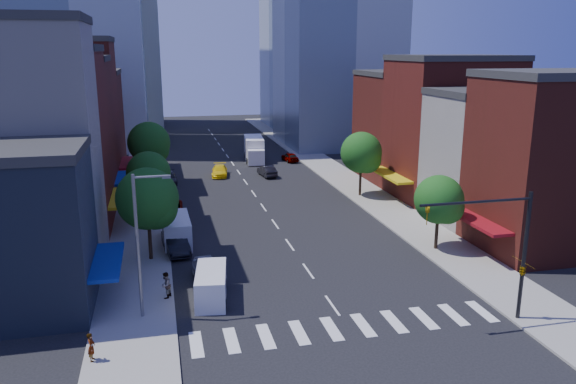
# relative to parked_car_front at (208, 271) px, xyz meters

# --- Properties ---
(ground) EXTENTS (220.00, 220.00, 0.00)m
(ground) POSITION_rel_parked_car_front_xyz_m (7.50, -5.85, -0.79)
(ground) COLOR black
(ground) RESTS_ON ground
(sidewalk_left) EXTENTS (5.00, 120.00, 0.15)m
(sidewalk_left) POSITION_rel_parked_car_front_xyz_m (-5.00, 34.15, -0.71)
(sidewalk_left) COLOR gray
(sidewalk_left) RESTS_ON ground
(sidewalk_right) EXTENTS (5.00, 120.00, 0.15)m
(sidewalk_right) POSITION_rel_parked_car_front_xyz_m (20.00, 34.15, -0.71)
(sidewalk_right) COLOR gray
(sidewalk_right) RESTS_ON ground
(crosswalk) EXTENTS (19.00, 3.00, 0.01)m
(crosswalk) POSITION_rel_parked_car_front_xyz_m (7.50, -8.85, -0.78)
(crosswalk) COLOR silver
(crosswalk) RESTS_ON ground
(bldg_left_1) EXTENTS (12.00, 8.00, 18.00)m
(bldg_left_1) POSITION_rel_parked_car_front_xyz_m (-13.50, 6.15, 8.21)
(bldg_left_1) COLOR beige
(bldg_left_1) RESTS_ON ground
(bldg_left_2) EXTENTS (12.00, 9.00, 16.00)m
(bldg_left_2) POSITION_rel_parked_car_front_xyz_m (-13.50, 14.65, 7.21)
(bldg_left_2) COLOR #5C1C15
(bldg_left_2) RESTS_ON ground
(bldg_left_3) EXTENTS (12.00, 8.00, 15.00)m
(bldg_left_3) POSITION_rel_parked_car_front_xyz_m (-13.50, 23.15, 6.71)
(bldg_left_3) COLOR #551E15
(bldg_left_3) RESTS_ON ground
(bldg_left_4) EXTENTS (12.00, 9.00, 17.00)m
(bldg_left_4) POSITION_rel_parked_car_front_xyz_m (-13.50, 31.65, 7.71)
(bldg_left_4) COLOR #5C1C15
(bldg_left_4) RESTS_ON ground
(bldg_left_5) EXTENTS (12.00, 10.00, 13.00)m
(bldg_left_5) POSITION_rel_parked_car_front_xyz_m (-13.50, 41.15, 5.71)
(bldg_left_5) COLOR #551E15
(bldg_left_5) RESTS_ON ground
(bldg_right_0) EXTENTS (12.00, 9.00, 14.00)m
(bldg_right_0) POSITION_rel_parked_car_front_xyz_m (28.50, 0.65, 6.21)
(bldg_right_0) COLOR #551E15
(bldg_right_0) RESTS_ON ground
(bldg_right_1) EXTENTS (12.00, 8.00, 12.00)m
(bldg_right_1) POSITION_rel_parked_car_front_xyz_m (28.50, 9.15, 5.21)
(bldg_right_1) COLOR beige
(bldg_right_1) RESTS_ON ground
(bldg_right_2) EXTENTS (12.00, 10.00, 15.00)m
(bldg_right_2) POSITION_rel_parked_car_front_xyz_m (28.50, 18.15, 6.71)
(bldg_right_2) COLOR #5C1C15
(bldg_right_2) RESTS_ON ground
(bldg_right_3) EXTENTS (12.00, 10.00, 13.00)m
(bldg_right_3) POSITION_rel_parked_car_front_xyz_m (28.50, 28.15, 5.71)
(bldg_right_3) COLOR #551E15
(bldg_right_3) RESTS_ON ground
(traffic_signal) EXTENTS (7.24, 2.24, 8.00)m
(traffic_signal) POSITION_rel_parked_car_front_xyz_m (17.44, -10.35, 3.37)
(traffic_signal) COLOR black
(traffic_signal) RESTS_ON sidewalk_right
(streetlight) EXTENTS (2.25, 0.25, 9.00)m
(streetlight) POSITION_rel_parked_car_front_xyz_m (-4.31, -4.85, 4.49)
(streetlight) COLOR slate
(streetlight) RESTS_ON sidewalk_left
(tree_left_near) EXTENTS (4.80, 4.80, 7.30)m
(tree_left_near) POSITION_rel_parked_car_front_xyz_m (-3.85, 5.07, 4.08)
(tree_left_near) COLOR black
(tree_left_near) RESTS_ON sidewalk_left
(tree_left_mid) EXTENTS (4.20, 4.20, 6.65)m
(tree_left_mid) POSITION_rel_parked_car_front_xyz_m (-3.85, 16.07, 3.74)
(tree_left_mid) COLOR black
(tree_left_mid) RESTS_ON sidewalk_left
(tree_left_far) EXTENTS (5.00, 5.00, 7.75)m
(tree_left_far) POSITION_rel_parked_car_front_xyz_m (-3.85, 30.07, 4.42)
(tree_left_far) COLOR black
(tree_left_far) RESTS_ON sidewalk_left
(tree_right_near) EXTENTS (4.00, 4.00, 6.20)m
(tree_right_near) POSITION_rel_parked_car_front_xyz_m (19.15, 2.07, 3.40)
(tree_right_near) COLOR black
(tree_right_near) RESTS_ON sidewalk_right
(tree_right_far) EXTENTS (4.60, 4.60, 7.20)m
(tree_right_far) POSITION_rel_parked_car_front_xyz_m (19.15, 20.07, 4.08)
(tree_right_far) COLOR black
(tree_right_far) RESTS_ON sidewalk_right
(parked_car_front) EXTENTS (2.23, 4.75, 1.57)m
(parked_car_front) POSITION_rel_parked_car_front_xyz_m (0.00, 0.00, 0.00)
(parked_car_front) COLOR #BBBCC1
(parked_car_front) RESTS_ON ground
(parked_car_second) EXTENTS (2.33, 5.08, 1.62)m
(parked_car_second) POSITION_rel_parked_car_front_xyz_m (-2.00, 6.53, 0.02)
(parked_car_second) COLOR black
(parked_car_second) RESTS_ON ground
(parked_car_third) EXTENTS (2.32, 4.88, 1.35)m
(parked_car_third) POSITION_rel_parked_car_front_xyz_m (-2.00, 17.53, -0.11)
(parked_car_third) COLOR #999999
(parked_car_third) RESTS_ON ground
(parked_car_rear) EXTENTS (1.95, 4.69, 1.35)m
(parked_car_rear) POSITION_rel_parked_car_front_xyz_m (-1.86, 31.59, -0.11)
(parked_car_rear) COLOR black
(parked_car_rear) RESTS_ON ground
(cargo_van_near) EXTENTS (2.58, 5.06, 2.06)m
(cargo_van_near) POSITION_rel_parked_car_front_xyz_m (-0.07, -3.20, 0.23)
(cargo_van_near) COLOR silver
(cargo_van_near) RESTS_ON ground
(cargo_van_far) EXTENTS (2.37, 5.60, 2.37)m
(cargo_van_far) POSITION_rel_parked_car_front_xyz_m (-1.84, 8.56, 0.38)
(cargo_van_far) COLOR silver
(cargo_van_far) RESTS_ON ground
(taxi) EXTENTS (2.60, 5.04, 1.40)m
(taxi) POSITION_rel_parked_car_front_xyz_m (4.73, 34.33, -0.09)
(taxi) COLOR yellow
(taxi) RESTS_ON ground
(traffic_car_oncoming) EXTENTS (2.05, 4.48, 1.42)m
(traffic_car_oncoming) POSITION_rel_parked_car_front_xyz_m (10.76, 32.73, -0.07)
(traffic_car_oncoming) COLOR black
(traffic_car_oncoming) RESTS_ON ground
(traffic_car_far) EXTENTS (2.09, 4.12, 1.34)m
(traffic_car_far) POSITION_rel_parked_car_front_xyz_m (16.00, 41.81, -0.11)
(traffic_car_far) COLOR #999999
(traffic_car_far) RESTS_ON ground
(box_truck) EXTENTS (3.36, 8.76, 3.44)m
(box_truck) POSITION_rel_parked_car_front_xyz_m (11.00, 43.75, 0.84)
(box_truck) COLOR white
(box_truck) RESTS_ON ground
(pedestrian_near) EXTENTS (0.43, 0.61, 1.58)m
(pedestrian_near) POSITION_rel_parked_car_front_xyz_m (-7.00, -9.53, 0.16)
(pedestrian_near) COLOR #999999
(pedestrian_near) RESTS_ON sidewalk_left
(pedestrian_far) EXTENTS (1.00, 1.08, 1.78)m
(pedestrian_far) POSITION_rel_parked_car_front_xyz_m (-3.00, -2.49, 0.25)
(pedestrian_far) COLOR #999999
(pedestrian_far) RESTS_ON sidewalk_left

